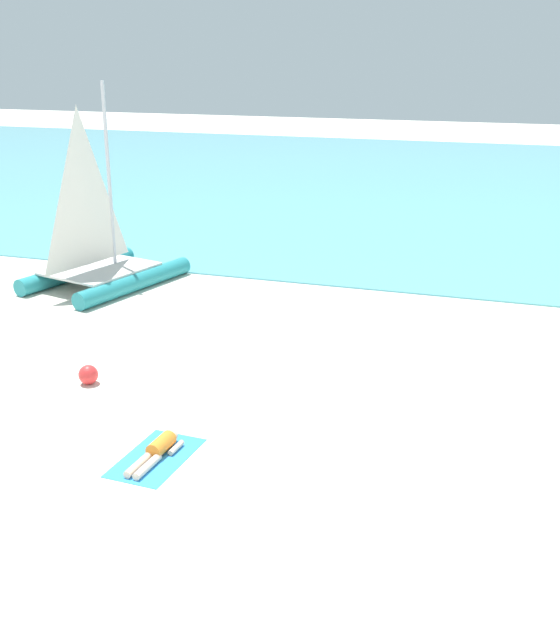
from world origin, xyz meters
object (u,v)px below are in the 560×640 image
(towel_right, at_px, (156,458))
(beach_ball, at_px, (88,375))
(sailboat_teal, at_px, (101,257))
(sunbather_right, at_px, (158,450))

(towel_right, height_order, beach_ball, beach_ball)
(sailboat_teal, distance_m, towel_right, 11.32)
(sailboat_teal, height_order, sunbather_right, sailboat_teal)
(beach_ball, bearing_deg, sailboat_teal, 117.82)
(sunbather_right, distance_m, beach_ball, 3.80)
(sailboat_teal, xyz_separation_m, towel_right, (6.45, -9.26, -0.90))
(towel_right, bearing_deg, sunbather_right, 86.66)
(towel_right, height_order, sunbather_right, sunbather_right)
(towel_right, relative_size, sunbather_right, 1.21)
(towel_right, bearing_deg, beach_ball, 138.83)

